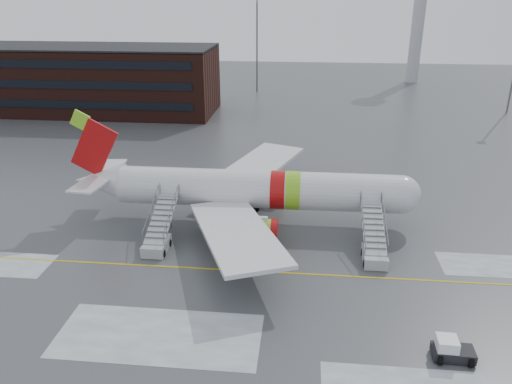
# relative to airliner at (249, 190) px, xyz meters

# --- Properties ---
(ground) EXTENTS (260.00, 260.00, 0.00)m
(ground) POSITION_rel_airliner_xyz_m (1.96, -8.89, -3.42)
(ground) COLOR #494C4F
(ground) RESTS_ON ground
(airliner) EXTENTS (35.03, 32.97, 11.18)m
(airliner) POSITION_rel_airliner_xyz_m (0.00, 0.00, 0.00)
(airliner) COLOR silver
(airliner) RESTS_ON ground
(airstair_fwd) EXTENTS (2.05, 7.70, 3.48)m
(airstair_fwd) POSITION_rel_airliner_xyz_m (11.82, -6.54, -2.35)
(airstair_fwd) COLOR #A9ABB0
(airstair_fwd) RESTS_ON ground
(airstair_aft) EXTENTS (2.05, 7.70, 3.48)m
(airstair_aft) POSITION_rel_airliner_xyz_m (-7.56, -6.54, -2.35)
(airstair_aft) COLOR #A1A3A7
(airstair_aft) RESTS_ON ground
(pushback_tug) EXTENTS (2.65, 2.02, 1.49)m
(pushback_tug) POSITION_rel_airliner_xyz_m (15.23, -19.19, -2.76)
(pushback_tug) COLOR black
(pushback_tug) RESTS_ON ground
(terminal_building) EXTENTS (62.00, 16.11, 12.30)m
(terminal_building) POSITION_rel_airliner_xyz_m (-43.04, 46.09, 2.78)
(terminal_building) COLOR #3F1E16
(terminal_building) RESTS_ON ground
(control_tower) EXTENTS (6.40, 6.40, 30.00)m
(control_tower) POSITION_rel_airliner_xyz_m (31.96, 86.11, 15.33)
(control_tower) COLOR #B2B5BA
(control_tower) RESTS_ON ground
(light_mast_far_n) EXTENTS (1.20, 1.20, 24.25)m
(light_mast_far_n) POSITION_rel_airliner_xyz_m (-6.04, 69.11, 10.42)
(light_mast_far_n) COLOR #595B60
(light_mast_far_n) RESTS_ON ground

